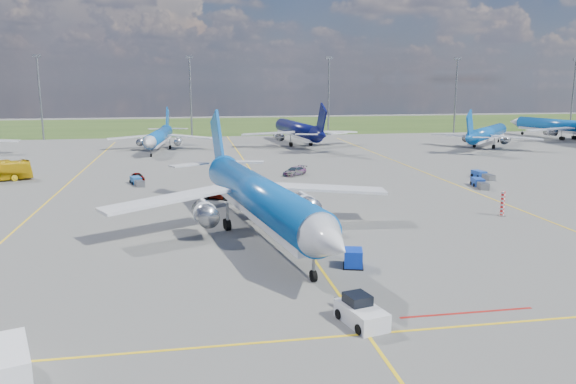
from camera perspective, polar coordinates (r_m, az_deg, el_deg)
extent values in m
plane|color=#595957|center=(55.86, 1.68, -5.47)|extent=(400.00, 400.00, 0.00)
cube|color=#2D4719|center=(203.28, -6.99, 6.73)|extent=(400.00, 80.00, 0.01)
cube|color=yellow|center=(84.62, -2.44, 0.35)|extent=(0.25, 160.00, 0.02)
cube|color=yellow|center=(37.77, 8.04, -14.09)|extent=(60.00, 0.25, 0.02)
cube|color=yellow|center=(95.66, -21.40, 0.85)|extent=(0.25, 120.00, 0.02)
cube|color=yellow|center=(102.29, 13.68, 1.96)|extent=(0.25, 120.00, 0.02)
cube|color=#A5140F|center=(42.42, 17.73, -11.61)|extent=(10.00, 0.25, 0.02)
cylinder|color=slate|center=(167.05, -23.86, 8.65)|extent=(0.50, 0.50, 22.00)
cube|color=slate|center=(167.08, -24.18, 12.51)|extent=(2.20, 0.50, 0.80)
cylinder|color=slate|center=(162.42, -9.85, 9.39)|extent=(0.50, 0.50, 22.00)
cube|color=slate|center=(162.45, -9.99, 13.37)|extent=(2.20, 0.50, 0.80)
cylinder|color=slate|center=(167.50, 4.15, 9.58)|extent=(0.50, 0.50, 22.00)
cube|color=slate|center=(167.53, 4.21, 13.44)|extent=(2.20, 0.50, 0.80)
cylinder|color=slate|center=(181.47, 16.66, 9.27)|extent=(0.50, 0.50, 22.00)
cube|color=slate|center=(181.50, 16.87, 12.84)|extent=(2.20, 0.50, 0.80)
cylinder|color=slate|center=(202.50, 26.95, 8.70)|extent=(0.50, 0.50, 22.00)
cube|color=slate|center=(202.52, 27.25, 11.88)|extent=(2.20, 0.50, 0.80)
cylinder|color=red|center=(72.25, 20.95, -1.11)|extent=(0.50, 0.50, 3.00)
cube|color=silver|center=(38.92, 7.48, -12.29)|extent=(3.00, 4.38, 1.24)
cube|color=black|center=(39.04, 7.07, -10.85)|extent=(1.89, 2.03, 0.86)
cube|color=slate|center=(40.91, 5.63, -11.19)|extent=(0.79, 2.27, 0.19)
cube|color=#0C2EAB|center=(49.88, 6.65, -6.68)|extent=(2.04, 2.31, 1.57)
cube|color=white|center=(34.95, -26.57, -15.55)|extent=(3.54, 5.23, 2.12)
imported|color=#999999|center=(94.89, -15.00, 1.54)|extent=(2.63, 3.79, 1.20)
imported|color=#999999|center=(77.74, -6.97, -0.27)|extent=(4.79, 3.67, 1.21)
imported|color=#999999|center=(96.26, 0.67, 2.15)|extent=(5.14, 4.97, 1.48)
cube|color=#193E9B|center=(91.57, 18.71, 0.97)|extent=(2.05, 3.04, 1.18)
cube|color=slate|center=(88.97, 19.21, 0.57)|extent=(1.71, 2.37, 0.97)
cube|color=#195398|center=(91.76, -15.20, 1.17)|extent=(2.08, 2.88, 1.10)
cube|color=slate|center=(89.28, -14.86, 0.84)|extent=(1.72, 2.25, 0.90)
cube|color=#1B43A2|center=(99.60, 18.82, 1.74)|extent=(1.72, 2.79, 1.12)
cube|color=slate|center=(97.51, 19.71, 1.43)|extent=(1.45, 2.16, 0.92)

